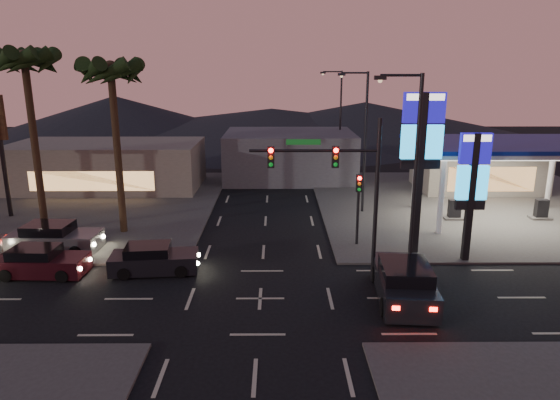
{
  "coord_description": "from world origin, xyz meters",
  "views": [
    {
      "loc": [
        0.75,
        -20.88,
        10.17
      ],
      "look_at": [
        0.95,
        6.31,
        3.0
      ],
      "focal_mm": 32.0,
      "sensor_mm": 36.0,
      "label": 1
    }
  ],
  "objects_px": {
    "gas_station": "(505,148)",
    "suv_station": "(404,282)",
    "car_lane_a_mid": "(40,262)",
    "car_lane_a_front": "(153,260)",
    "pylon_sign_short": "(472,178)",
    "car_lane_b_front": "(54,239)",
    "pylon_sign_tall": "(422,142)",
    "traffic_signal_mast": "(340,177)"
  },
  "relations": [
    {
      "from": "car_lane_a_front",
      "to": "car_lane_a_mid",
      "type": "xyz_separation_m",
      "value": [
        -5.63,
        -0.32,
        0.0
      ]
    },
    {
      "from": "gas_station",
      "to": "car_lane_a_front",
      "type": "relative_size",
      "value": 2.62
    },
    {
      "from": "pylon_sign_short",
      "to": "suv_station",
      "type": "relative_size",
      "value": 1.25
    },
    {
      "from": "gas_station",
      "to": "pylon_sign_tall",
      "type": "relative_size",
      "value": 1.36
    },
    {
      "from": "car_lane_a_mid",
      "to": "car_lane_b_front",
      "type": "bearing_deg",
      "value": 102.57
    },
    {
      "from": "car_lane_a_mid",
      "to": "gas_station",
      "type": "bearing_deg",
      "value": 18.67
    },
    {
      "from": "car_lane_a_mid",
      "to": "car_lane_b_front",
      "type": "xyz_separation_m",
      "value": [
        -0.76,
        3.39,
        0.09
      ]
    },
    {
      "from": "pylon_sign_tall",
      "to": "traffic_signal_mast",
      "type": "height_order",
      "value": "pylon_sign_tall"
    },
    {
      "from": "traffic_signal_mast",
      "to": "car_lane_a_mid",
      "type": "bearing_deg",
      "value": 176.88
    },
    {
      "from": "gas_station",
      "to": "pylon_sign_tall",
      "type": "bearing_deg",
      "value": -139.09
    },
    {
      "from": "gas_station",
      "to": "suv_station",
      "type": "bearing_deg",
      "value": -128.15
    },
    {
      "from": "pylon_sign_tall",
      "to": "car_lane_a_front",
      "type": "xyz_separation_m",
      "value": [
        -14.09,
        -2.37,
        -5.71
      ]
    },
    {
      "from": "suv_station",
      "to": "car_lane_b_front",
      "type": "bearing_deg",
      "value": 161.17
    },
    {
      "from": "gas_station",
      "to": "car_lane_a_mid",
      "type": "relative_size",
      "value": 2.63
    },
    {
      "from": "pylon_sign_tall",
      "to": "car_lane_a_mid",
      "type": "distance_m",
      "value": 20.7
    },
    {
      "from": "suv_station",
      "to": "car_lane_a_mid",
      "type": "bearing_deg",
      "value": 170.67
    },
    {
      "from": "traffic_signal_mast",
      "to": "car_lane_a_front",
      "type": "relative_size",
      "value": 1.72
    },
    {
      "from": "gas_station",
      "to": "suv_station",
      "type": "distance_m",
      "value": 15.96
    },
    {
      "from": "car_lane_a_mid",
      "to": "pylon_sign_tall",
      "type": "bearing_deg",
      "value": 7.78
    },
    {
      "from": "pylon_sign_tall",
      "to": "car_lane_a_front",
      "type": "bearing_deg",
      "value": -170.44
    },
    {
      "from": "suv_station",
      "to": "car_lane_a_front",
      "type": "bearing_deg",
      "value": 165.02
    },
    {
      "from": "pylon_sign_short",
      "to": "car_lane_a_front",
      "type": "relative_size",
      "value": 1.5
    },
    {
      "from": "pylon_sign_tall",
      "to": "pylon_sign_short",
      "type": "relative_size",
      "value": 1.29
    },
    {
      "from": "gas_station",
      "to": "car_lane_b_front",
      "type": "relative_size",
      "value": 2.34
    },
    {
      "from": "gas_station",
      "to": "pylon_sign_short",
      "type": "relative_size",
      "value": 1.74
    },
    {
      "from": "gas_station",
      "to": "car_lane_a_mid",
      "type": "xyz_separation_m",
      "value": [
        -27.22,
        -9.19,
        -4.39
      ]
    },
    {
      "from": "car_lane_a_front",
      "to": "car_lane_a_mid",
      "type": "distance_m",
      "value": 5.64
    },
    {
      "from": "traffic_signal_mast",
      "to": "suv_station",
      "type": "xyz_separation_m",
      "value": [
        2.74,
        -2.09,
        -4.38
      ]
    },
    {
      "from": "pylon_sign_tall",
      "to": "car_lane_b_front",
      "type": "distance_m",
      "value": 21.24
    },
    {
      "from": "pylon_sign_short",
      "to": "car_lane_a_mid",
      "type": "xyz_separation_m",
      "value": [
        -22.22,
        -1.69,
        -3.97
      ]
    },
    {
      "from": "car_lane_a_front",
      "to": "car_lane_b_front",
      "type": "distance_m",
      "value": 7.08
    },
    {
      "from": "traffic_signal_mast",
      "to": "car_lane_a_front",
      "type": "bearing_deg",
      "value": 173.04
    },
    {
      "from": "pylon_sign_short",
      "to": "car_lane_b_front",
      "type": "height_order",
      "value": "pylon_sign_short"
    },
    {
      "from": "pylon_sign_tall",
      "to": "car_lane_a_mid",
      "type": "bearing_deg",
      "value": -172.22
    },
    {
      "from": "traffic_signal_mast",
      "to": "suv_station",
      "type": "height_order",
      "value": "traffic_signal_mast"
    },
    {
      "from": "traffic_signal_mast",
      "to": "suv_station",
      "type": "bearing_deg",
      "value": -37.41
    },
    {
      "from": "pylon_sign_tall",
      "to": "pylon_sign_short",
      "type": "distance_m",
      "value": 3.2
    },
    {
      "from": "car_lane_a_mid",
      "to": "car_lane_b_front",
      "type": "relative_size",
      "value": 0.89
    },
    {
      "from": "traffic_signal_mast",
      "to": "car_lane_a_mid",
      "type": "xyz_separation_m",
      "value": [
        -14.97,
        0.82,
        -4.54
      ]
    },
    {
      "from": "pylon_sign_tall",
      "to": "car_lane_b_front",
      "type": "bearing_deg",
      "value": 178.06
    },
    {
      "from": "pylon_sign_short",
      "to": "suv_station",
      "type": "distance_m",
      "value": 7.49
    },
    {
      "from": "traffic_signal_mast",
      "to": "car_lane_b_front",
      "type": "xyz_separation_m",
      "value": [
        -15.73,
        4.2,
        -4.45
      ]
    }
  ]
}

